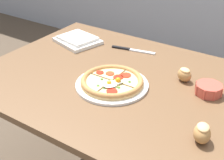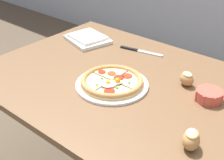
{
  "view_description": "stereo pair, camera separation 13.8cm",
  "coord_description": "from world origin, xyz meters",
  "px_view_note": "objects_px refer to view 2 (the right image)",
  "views": [
    {
      "loc": [
        0.55,
        -1.07,
        1.45
      ],
      "look_at": [
        -0.11,
        -0.07,
        0.75
      ],
      "focal_mm": 50.0,
      "sensor_mm": 36.0,
      "label": 1
    },
    {
      "loc": [
        0.66,
        -0.98,
        1.45
      ],
      "look_at": [
        -0.11,
        -0.07,
        0.75
      ],
      "focal_mm": 50.0,
      "sensor_mm": 36.0,
      "label": 2
    }
  ],
  "objects_px": {
    "pizza": "(112,82)",
    "knife_main": "(141,51)",
    "bread_piece_near": "(191,139)",
    "ramekin_bowl": "(209,95)",
    "dining_table": "(140,102)",
    "bread_piece_mid": "(187,79)",
    "napkin_folded": "(88,39)"
  },
  "relations": [
    {
      "from": "bread_piece_mid",
      "to": "knife_main",
      "type": "xyz_separation_m",
      "value": [
        -0.36,
        0.15,
        -0.03
      ]
    },
    {
      "from": "pizza",
      "to": "ramekin_bowl",
      "type": "bearing_deg",
      "value": 24.39
    },
    {
      "from": "bread_piece_mid",
      "to": "dining_table",
      "type": "bearing_deg",
      "value": -134.58
    },
    {
      "from": "pizza",
      "to": "bread_piece_near",
      "type": "distance_m",
      "value": 0.48
    },
    {
      "from": "dining_table",
      "to": "napkin_folded",
      "type": "bearing_deg",
      "value": 157.77
    },
    {
      "from": "bread_piece_near",
      "to": "bread_piece_mid",
      "type": "xyz_separation_m",
      "value": [
        -0.21,
        0.36,
        -0.0
      ]
    },
    {
      "from": "bread_piece_near",
      "to": "bread_piece_mid",
      "type": "height_order",
      "value": "bread_piece_near"
    },
    {
      "from": "bread_piece_mid",
      "to": "knife_main",
      "type": "height_order",
      "value": "bread_piece_mid"
    },
    {
      "from": "pizza",
      "to": "dining_table",
      "type": "bearing_deg",
      "value": 35.04
    },
    {
      "from": "ramekin_bowl",
      "to": "bread_piece_near",
      "type": "xyz_separation_m",
      "value": [
        0.08,
        -0.31,
        0.01
      ]
    },
    {
      "from": "pizza",
      "to": "knife_main",
      "type": "relative_size",
      "value": 1.32
    },
    {
      "from": "dining_table",
      "to": "pizza",
      "type": "relative_size",
      "value": 4.69
    },
    {
      "from": "ramekin_bowl",
      "to": "napkin_folded",
      "type": "distance_m",
      "value": 0.82
    },
    {
      "from": "bread_piece_near",
      "to": "ramekin_bowl",
      "type": "bearing_deg",
      "value": 104.34
    },
    {
      "from": "bread_piece_mid",
      "to": "ramekin_bowl",
      "type": "bearing_deg",
      "value": -20.47
    },
    {
      "from": "knife_main",
      "to": "napkin_folded",
      "type": "bearing_deg",
      "value": -177.74
    },
    {
      "from": "ramekin_bowl",
      "to": "bread_piece_near",
      "type": "relative_size",
      "value": 1.26
    },
    {
      "from": "ramekin_bowl",
      "to": "knife_main",
      "type": "distance_m",
      "value": 0.53
    },
    {
      "from": "napkin_folded",
      "to": "bread_piece_near",
      "type": "distance_m",
      "value": 0.99
    },
    {
      "from": "dining_table",
      "to": "pizza",
      "type": "distance_m",
      "value": 0.16
    },
    {
      "from": "napkin_folded",
      "to": "bread_piece_mid",
      "type": "bearing_deg",
      "value": -6.22
    },
    {
      "from": "bread_piece_near",
      "to": "knife_main",
      "type": "xyz_separation_m",
      "value": [
        -0.57,
        0.51,
        -0.03
      ]
    },
    {
      "from": "dining_table",
      "to": "bread_piece_near",
      "type": "bearing_deg",
      "value": -30.84
    },
    {
      "from": "ramekin_bowl",
      "to": "bread_piece_mid",
      "type": "bearing_deg",
      "value": 159.53
    },
    {
      "from": "bread_piece_mid",
      "to": "bread_piece_near",
      "type": "bearing_deg",
      "value": -59.71
    },
    {
      "from": "pizza",
      "to": "ramekin_bowl",
      "type": "height_order",
      "value": "pizza"
    },
    {
      "from": "bread_piece_near",
      "to": "knife_main",
      "type": "distance_m",
      "value": 0.77
    },
    {
      "from": "pizza",
      "to": "napkin_folded",
      "type": "relative_size",
      "value": 1.16
    },
    {
      "from": "pizza",
      "to": "bread_piece_near",
      "type": "bearing_deg",
      "value": -16.58
    },
    {
      "from": "bread_piece_near",
      "to": "knife_main",
      "type": "relative_size",
      "value": 0.38
    },
    {
      "from": "pizza",
      "to": "knife_main",
      "type": "bearing_deg",
      "value": 106.65
    },
    {
      "from": "ramekin_bowl",
      "to": "knife_main",
      "type": "bearing_deg",
      "value": 157.61
    }
  ]
}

